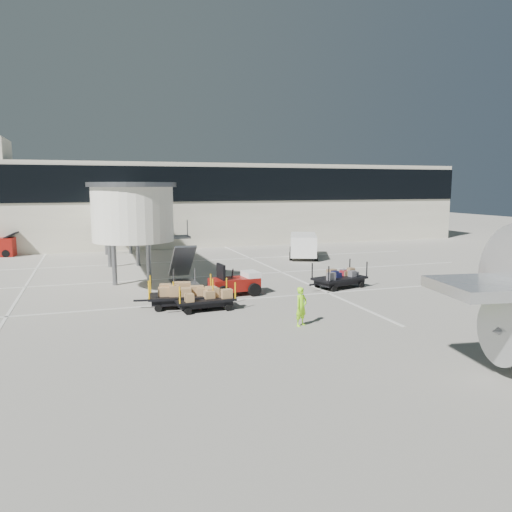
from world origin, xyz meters
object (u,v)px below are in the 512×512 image
at_px(box_cart_far, 179,296).
at_px(suitcase_cart, 340,279).
at_px(box_cart_near, 206,299).
at_px(minivan, 303,244).
at_px(baggage_tug, 236,283).
at_px(ground_worker, 301,307).

bearing_deg(box_cart_far, suitcase_cart, 19.94).
xyz_separation_m(box_cart_near, minivan, (11.47, 14.55, 0.63)).
bearing_deg(box_cart_near, baggage_tug, 45.45).
xyz_separation_m(box_cart_far, minivan, (12.61, 13.82, 0.55)).
xyz_separation_m(baggage_tug, minivan, (9.23, 11.95, 0.51)).
relative_size(baggage_tug, ground_worker, 1.67).
relative_size(suitcase_cart, box_cart_near, 1.12).
distance_m(baggage_tug, ground_worker, 6.73).
distance_m(box_cart_near, box_cart_far, 1.36).
relative_size(baggage_tug, box_cart_far, 0.71).
xyz_separation_m(box_cart_near, ground_worker, (3.17, -4.05, 0.31)).
distance_m(box_cart_near, ground_worker, 5.15).
xyz_separation_m(suitcase_cart, box_cart_near, (-8.47, -2.53, -0.02)).
distance_m(box_cart_far, ground_worker, 6.44).
bearing_deg(minivan, box_cart_far, -109.52).
relative_size(suitcase_cart, minivan, 0.72).
bearing_deg(suitcase_cart, box_cart_far, 175.07).
relative_size(box_cart_near, minivan, 0.64).
bearing_deg(box_cart_near, minivan, 47.85).
bearing_deg(suitcase_cart, box_cart_near, -178.87).
bearing_deg(box_cart_far, box_cart_near, -23.67).
bearing_deg(minivan, ground_worker, -91.20).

